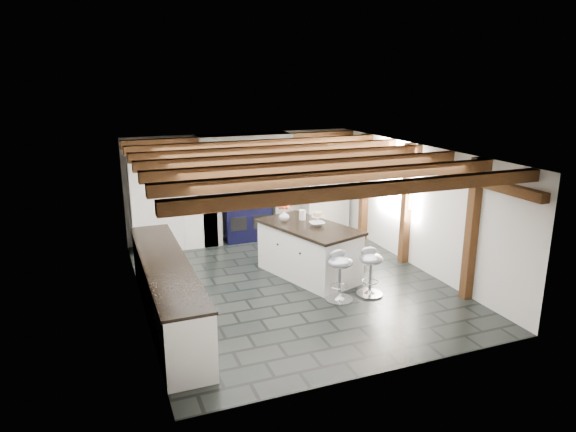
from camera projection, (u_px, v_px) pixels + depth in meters
name	position (u px, v px, depth m)	size (l,w,h in m)	color
ground	(291.00, 283.00, 8.95)	(6.00, 6.00, 0.00)	black
room_shell	(234.00, 208.00, 9.72)	(6.00, 6.03, 6.00)	white
range_cooker	(246.00, 219.00, 11.23)	(1.00, 0.63, 0.99)	black
kitchen_island	(309.00, 250.00, 9.16)	(1.54, 2.12, 1.26)	white
bar_stool_near	(371.00, 266.00, 8.34)	(0.49, 0.49, 0.81)	silver
bar_stool_far	(340.00, 270.00, 8.13)	(0.45, 0.45, 0.84)	silver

